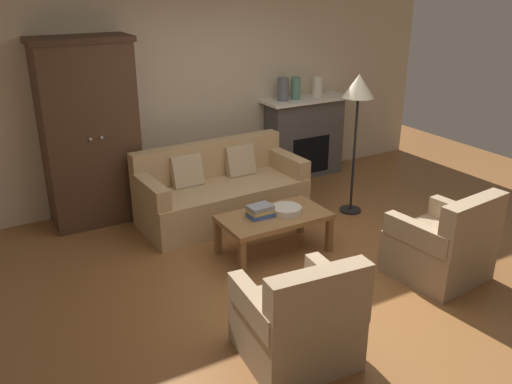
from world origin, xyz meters
The scene contains 14 objects.
ground_plane centered at (0.00, 0.00, 0.00)m, with size 9.60×9.60×0.00m, color brown.
back_wall centered at (0.00, 2.55, 1.40)m, with size 7.20×0.10×2.80m, color beige.
fireplace centered at (1.55, 2.30, 0.57)m, with size 1.26×0.48×1.12m.
armoire centered at (-1.40, 2.22, 1.04)m, with size 1.06×0.57×2.08m.
couch centered at (-0.14, 1.55, 0.32)m, with size 1.95×0.92×0.86m.
coffee_table centered at (-0.05, 0.50, 0.37)m, with size 1.10×0.60×0.42m.
fruit_bowl centered at (0.08, 0.48, 0.45)m, with size 0.31×0.31×0.07m, color beige.
book_stack centered at (-0.20, 0.53, 0.48)m, with size 0.25×0.18×0.12m.
mantel_vase_slate centered at (1.17, 2.28, 1.27)m, with size 0.15×0.15×0.30m, color #565B66.
mantel_vase_jade centered at (1.37, 2.28, 1.27)m, with size 0.13×0.13×0.30m, color slate.
mantel_vase_cream centered at (1.73, 2.28, 1.26)m, with size 0.14×0.14×0.28m, color beige.
armchair_near_left centered at (-0.78, -1.03, 0.32)m, with size 0.84×0.83×0.88m.
armchair_near_right centered at (1.06, -0.70, 0.32)m, with size 0.85×0.84×0.88m.
floor_lamp centered at (1.31, 0.94, 1.43)m, with size 0.36×0.36×1.65m.
Camera 1 is at (-2.70, -3.75, 2.67)m, focal length 38.16 mm.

